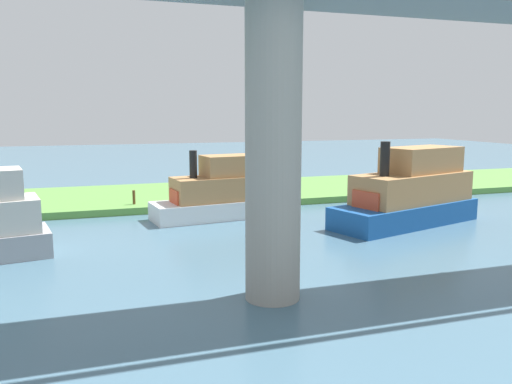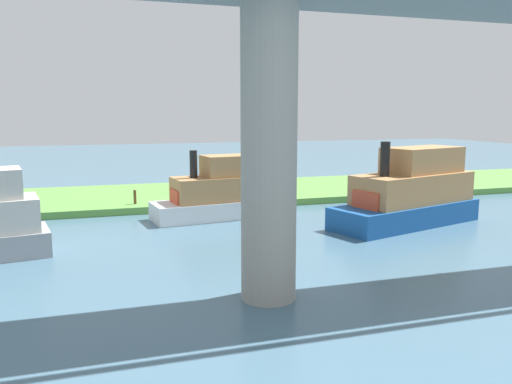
{
  "view_description": "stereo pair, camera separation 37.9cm",
  "coord_description": "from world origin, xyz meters",
  "px_view_note": "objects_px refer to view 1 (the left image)",
  "views": [
    {
      "loc": [
        8.42,
        35.23,
        6.97
      ],
      "look_at": [
        -1.5,
        5.0,
        2.0
      ],
      "focal_mm": 36.1,
      "sensor_mm": 36.0,
      "label": 1
    },
    {
      "loc": [
        8.06,
        35.35,
        6.97
      ],
      "look_at": [
        -1.5,
        5.0,
        2.0
      ],
      "focal_mm": 36.1,
      "sensor_mm": 36.0,
      "label": 2
    }
  ],
  "objects_px": {
    "pontoon_yellow": "(410,193)",
    "skiff_small": "(224,192)",
    "bridge_pylon": "(273,154)",
    "person_on_bank": "(182,191)",
    "houseboat_blue": "(376,203)",
    "mooring_post": "(134,197)",
    "marker_buoy": "(276,245)"
  },
  "relations": [
    {
      "from": "mooring_post",
      "to": "marker_buoy",
      "type": "height_order",
      "value": "mooring_post"
    },
    {
      "from": "pontoon_yellow",
      "to": "person_on_bank",
      "type": "bearing_deg",
      "value": -39.49
    },
    {
      "from": "houseboat_blue",
      "to": "skiff_small",
      "type": "distance_m",
      "value": 11.35
    },
    {
      "from": "bridge_pylon",
      "to": "person_on_bank",
      "type": "xyz_separation_m",
      "value": [
        -0.11,
        -19.95,
        -4.26
      ]
    },
    {
      "from": "bridge_pylon",
      "to": "skiff_small",
      "type": "xyz_separation_m",
      "value": [
        -2.08,
        -15.19,
        -3.78
      ]
    },
    {
      "from": "person_on_bank",
      "to": "houseboat_blue",
      "type": "relative_size",
      "value": 0.35
    },
    {
      "from": "person_on_bank",
      "to": "skiff_small",
      "type": "bearing_deg",
      "value": 112.49
    },
    {
      "from": "bridge_pylon",
      "to": "pontoon_yellow",
      "type": "height_order",
      "value": "bridge_pylon"
    },
    {
      "from": "pontoon_yellow",
      "to": "skiff_small",
      "type": "relative_size",
      "value": 1.18
    },
    {
      "from": "houseboat_blue",
      "to": "skiff_small",
      "type": "height_order",
      "value": "skiff_small"
    },
    {
      "from": "skiff_small",
      "to": "person_on_bank",
      "type": "bearing_deg",
      "value": -67.51
    },
    {
      "from": "bridge_pylon",
      "to": "pontoon_yellow",
      "type": "xyz_separation_m",
      "value": [
        -12.62,
        -9.63,
        -3.52
      ]
    },
    {
      "from": "bridge_pylon",
      "to": "person_on_bank",
      "type": "distance_m",
      "value": 20.4
    },
    {
      "from": "mooring_post",
      "to": "skiff_small",
      "type": "xyz_separation_m",
      "value": [
        -5.5,
        4.06,
        0.68
      ]
    },
    {
      "from": "mooring_post",
      "to": "marker_buoy",
      "type": "relative_size",
      "value": 1.98
    },
    {
      "from": "person_on_bank",
      "to": "mooring_post",
      "type": "relative_size",
      "value": 1.4
    },
    {
      "from": "mooring_post",
      "to": "pontoon_yellow",
      "type": "height_order",
      "value": "pontoon_yellow"
    },
    {
      "from": "mooring_post",
      "to": "houseboat_blue",
      "type": "distance_m",
      "value": 17.4
    },
    {
      "from": "bridge_pylon",
      "to": "skiff_small",
      "type": "relative_size",
      "value": 1.19
    },
    {
      "from": "skiff_small",
      "to": "marker_buoy",
      "type": "distance_m",
      "value": 9.0
    },
    {
      "from": "mooring_post",
      "to": "marker_buoy",
      "type": "distance_m",
      "value": 14.25
    },
    {
      "from": "houseboat_blue",
      "to": "pontoon_yellow",
      "type": "bearing_deg",
      "value": 81.75
    },
    {
      "from": "bridge_pylon",
      "to": "skiff_small",
      "type": "bearing_deg",
      "value": -97.79
    },
    {
      "from": "marker_buoy",
      "to": "person_on_bank",
      "type": "bearing_deg",
      "value": -80.09
    },
    {
      "from": "person_on_bank",
      "to": "houseboat_blue",
      "type": "height_order",
      "value": "person_on_bank"
    },
    {
      "from": "mooring_post",
      "to": "pontoon_yellow",
      "type": "distance_m",
      "value": 18.73
    },
    {
      "from": "bridge_pylon",
      "to": "mooring_post",
      "type": "height_order",
      "value": "bridge_pylon"
    },
    {
      "from": "mooring_post",
      "to": "bridge_pylon",
      "type": "bearing_deg",
      "value": 100.09
    },
    {
      "from": "pontoon_yellow",
      "to": "houseboat_blue",
      "type": "distance_m",
      "value": 5.29
    },
    {
      "from": "houseboat_blue",
      "to": "marker_buoy",
      "type": "relative_size",
      "value": 8.05
    },
    {
      "from": "houseboat_blue",
      "to": "mooring_post",
      "type": "bearing_deg",
      "value": -15.31
    },
    {
      "from": "marker_buoy",
      "to": "houseboat_blue",
      "type": "bearing_deg",
      "value": -142.45
    }
  ]
}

